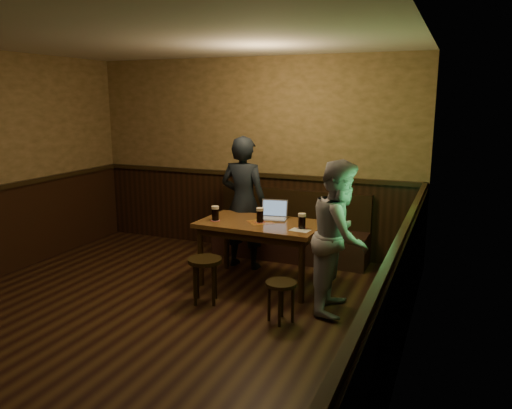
{
  "coord_description": "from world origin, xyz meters",
  "views": [
    {
      "loc": [
        2.84,
        -3.72,
        2.22
      ],
      "look_at": [
        0.68,
        1.53,
        1.01
      ],
      "focal_mm": 35.0,
      "sensor_mm": 36.0,
      "label": 1
    }
  ],
  "objects_px": {
    "bench": "(290,236)",
    "laptop": "(274,214)",
    "pub_table": "(261,231)",
    "stool_left": "(205,267)",
    "stool_right": "(281,290)",
    "person_grey": "(340,237)",
    "person_suit": "(244,203)",
    "pint_left": "(215,213)",
    "pint_right": "(302,221)",
    "pint_mid": "(260,215)"
  },
  "relations": [
    {
      "from": "bench",
      "to": "laptop",
      "type": "distance_m",
      "value": 1.04
    },
    {
      "from": "bench",
      "to": "laptop",
      "type": "xyz_separation_m",
      "value": [
        0.08,
        -0.89,
        0.52
      ]
    },
    {
      "from": "bench",
      "to": "pub_table",
      "type": "distance_m",
      "value": 1.18
    },
    {
      "from": "stool_left",
      "to": "stool_right",
      "type": "xyz_separation_m",
      "value": [
        0.94,
        -0.15,
        -0.06
      ]
    },
    {
      "from": "bench",
      "to": "person_grey",
      "type": "height_order",
      "value": "person_grey"
    },
    {
      "from": "bench",
      "to": "laptop",
      "type": "relative_size",
      "value": 6.14
    },
    {
      "from": "person_suit",
      "to": "bench",
      "type": "bearing_deg",
      "value": -125.04
    },
    {
      "from": "pint_left",
      "to": "pint_right",
      "type": "bearing_deg",
      "value": 1.72
    },
    {
      "from": "pub_table",
      "to": "pint_mid",
      "type": "xyz_separation_m",
      "value": [
        -0.0,
        -0.01,
        0.19
      ]
    },
    {
      "from": "pint_mid",
      "to": "person_grey",
      "type": "distance_m",
      "value": 1.11
    },
    {
      "from": "bench",
      "to": "laptop",
      "type": "bearing_deg",
      "value": -84.69
    },
    {
      "from": "stool_left",
      "to": "pint_mid",
      "type": "height_order",
      "value": "pint_mid"
    },
    {
      "from": "laptop",
      "to": "stool_right",
      "type": "bearing_deg",
      "value": -75.73
    },
    {
      "from": "pub_table",
      "to": "pint_right",
      "type": "distance_m",
      "value": 0.58
    },
    {
      "from": "stool_left",
      "to": "pint_left",
      "type": "relative_size",
      "value": 2.81
    },
    {
      "from": "stool_left",
      "to": "person_suit",
      "type": "distance_m",
      "value": 1.36
    },
    {
      "from": "pub_table",
      "to": "person_suit",
      "type": "bearing_deg",
      "value": 132.95
    },
    {
      "from": "stool_right",
      "to": "pint_right",
      "type": "relative_size",
      "value": 2.39
    },
    {
      "from": "stool_right",
      "to": "pint_right",
      "type": "bearing_deg",
      "value": 92.85
    },
    {
      "from": "pub_table",
      "to": "pint_right",
      "type": "relative_size",
      "value": 8.33
    },
    {
      "from": "pint_right",
      "to": "stool_left",
      "type": "bearing_deg",
      "value": -144.09
    },
    {
      "from": "bench",
      "to": "pint_left",
      "type": "xyz_separation_m",
      "value": [
        -0.54,
        -1.25,
        0.55
      ]
    },
    {
      "from": "stool_right",
      "to": "person_grey",
      "type": "bearing_deg",
      "value": 48.79
    },
    {
      "from": "pint_left",
      "to": "pint_right",
      "type": "relative_size",
      "value": 1.01
    },
    {
      "from": "pint_mid",
      "to": "person_grey",
      "type": "xyz_separation_m",
      "value": [
        1.05,
        -0.36,
        -0.06
      ]
    },
    {
      "from": "bench",
      "to": "pint_right",
      "type": "distance_m",
      "value": 1.44
    },
    {
      "from": "pint_mid",
      "to": "pint_left",
      "type": "bearing_deg",
      "value": -167.43
    },
    {
      "from": "bench",
      "to": "pint_mid",
      "type": "distance_m",
      "value": 1.26
    },
    {
      "from": "pint_mid",
      "to": "person_grey",
      "type": "bearing_deg",
      "value": -19.01
    },
    {
      "from": "stool_right",
      "to": "bench",
      "type": "bearing_deg",
      "value": 106.08
    },
    {
      "from": "pint_left",
      "to": "person_suit",
      "type": "height_order",
      "value": "person_suit"
    },
    {
      "from": "bench",
      "to": "pint_left",
      "type": "height_order",
      "value": "pint_left"
    },
    {
      "from": "stool_right",
      "to": "pint_mid",
      "type": "height_order",
      "value": "pint_mid"
    },
    {
      "from": "laptop",
      "to": "pub_table",
      "type": "bearing_deg",
      "value": -119.98
    },
    {
      "from": "pub_table",
      "to": "person_suit",
      "type": "distance_m",
      "value": 0.72
    },
    {
      "from": "pint_mid",
      "to": "person_grey",
      "type": "relative_size",
      "value": 0.11
    },
    {
      "from": "stool_left",
      "to": "stool_right",
      "type": "height_order",
      "value": "stool_left"
    },
    {
      "from": "stool_left",
      "to": "person_suit",
      "type": "xyz_separation_m",
      "value": [
        -0.09,
        1.27,
        0.47
      ]
    },
    {
      "from": "stool_right",
      "to": "laptop",
      "type": "height_order",
      "value": "laptop"
    },
    {
      "from": "pub_table",
      "to": "laptop",
      "type": "relative_size",
      "value": 4.13
    },
    {
      "from": "bench",
      "to": "stool_left",
      "type": "height_order",
      "value": "bench"
    },
    {
      "from": "stool_left",
      "to": "person_grey",
      "type": "height_order",
      "value": "person_grey"
    },
    {
      "from": "bench",
      "to": "person_grey",
      "type": "relative_size",
      "value": 1.36
    },
    {
      "from": "stool_right",
      "to": "laptop",
      "type": "bearing_deg",
      "value": 113.93
    },
    {
      "from": "pint_left",
      "to": "person_grey",
      "type": "bearing_deg",
      "value": -8.72
    },
    {
      "from": "pub_table",
      "to": "person_suit",
      "type": "relative_size",
      "value": 0.84
    },
    {
      "from": "pint_left",
      "to": "pint_mid",
      "type": "distance_m",
      "value": 0.55
    },
    {
      "from": "laptop",
      "to": "pint_left",
      "type": "bearing_deg",
      "value": -160.09
    },
    {
      "from": "pint_mid",
      "to": "bench",
      "type": "bearing_deg",
      "value": 89.78
    },
    {
      "from": "pint_mid",
      "to": "pub_table",
      "type": "bearing_deg",
      "value": 63.13
    }
  ]
}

